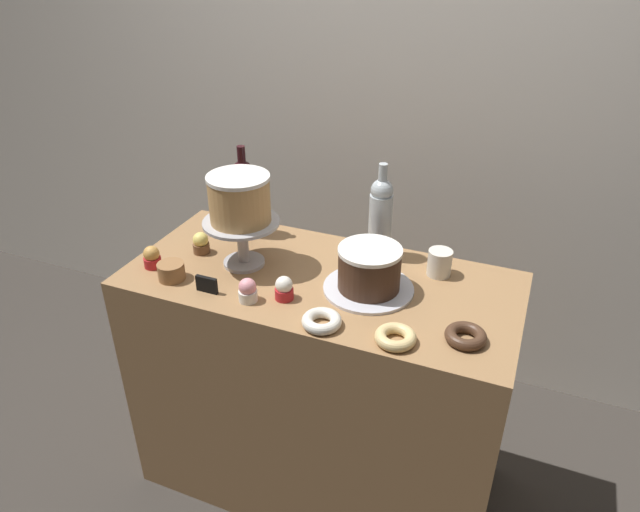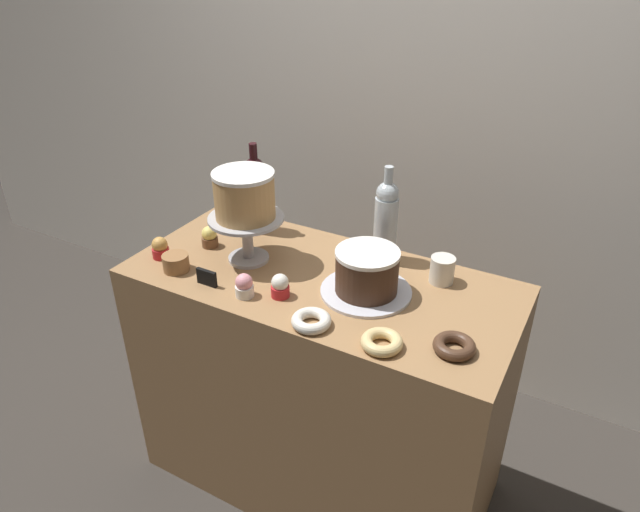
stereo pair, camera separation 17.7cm
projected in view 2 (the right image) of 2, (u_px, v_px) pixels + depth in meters
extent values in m
plane|color=#38332D|center=(320.00, 472.00, 2.26)|extent=(12.00, 12.00, 0.00)
cube|color=silver|center=(426.00, 90.00, 2.27)|extent=(6.00, 0.05, 2.60)
cube|color=#997047|center=(320.00, 386.00, 2.04)|extent=(1.24, 0.58, 0.90)
cylinder|color=#B2B2B7|center=(249.00, 258.00, 1.92)|extent=(0.13, 0.13, 0.01)
cylinder|color=#B2B2B7|center=(247.00, 238.00, 1.88)|extent=(0.04, 0.04, 0.14)
cylinder|color=#B2B2B7|center=(246.00, 218.00, 1.84)|extent=(0.24, 0.24, 0.01)
cylinder|color=tan|center=(244.00, 197.00, 1.81)|extent=(0.19, 0.19, 0.14)
cylinder|color=white|center=(243.00, 174.00, 1.77)|extent=(0.19, 0.19, 0.01)
cylinder|color=silver|center=(366.00, 291.00, 1.74)|extent=(0.28, 0.28, 0.01)
cylinder|color=#3D2619|center=(367.00, 273.00, 1.71)|extent=(0.19, 0.19, 0.12)
cylinder|color=white|center=(368.00, 253.00, 1.68)|extent=(0.19, 0.19, 0.01)
cylinder|color=#B2BCC1|center=(385.00, 229.00, 1.87)|extent=(0.08, 0.08, 0.22)
sphere|color=#B2BCC1|center=(388.00, 193.00, 1.80)|extent=(0.07, 0.07, 0.07)
cylinder|color=#B2BCC1|center=(388.00, 178.00, 1.78)|extent=(0.03, 0.03, 0.08)
cylinder|color=black|center=(256.00, 202.00, 2.06)|extent=(0.08, 0.08, 0.22)
sphere|color=black|center=(254.00, 168.00, 1.99)|extent=(0.07, 0.07, 0.07)
cylinder|color=black|center=(253.00, 154.00, 1.97)|extent=(0.03, 0.03, 0.08)
cylinder|color=white|center=(245.00, 291.00, 1.72)|extent=(0.06, 0.06, 0.03)
sphere|color=pink|center=(244.00, 282.00, 1.71)|extent=(0.05, 0.05, 0.05)
cylinder|color=brown|center=(209.00, 242.00, 1.99)|extent=(0.06, 0.06, 0.03)
sphere|color=#EFDB6B|center=(209.00, 234.00, 1.97)|extent=(0.05, 0.05, 0.05)
cylinder|color=red|center=(161.00, 253.00, 1.92)|extent=(0.06, 0.06, 0.03)
sphere|color=#CC9347|center=(160.00, 245.00, 1.91)|extent=(0.05, 0.05, 0.05)
cylinder|color=red|center=(280.00, 291.00, 1.72)|extent=(0.06, 0.06, 0.03)
sphere|color=white|center=(280.00, 282.00, 1.70)|extent=(0.05, 0.05, 0.05)
torus|color=#472D1E|center=(454.00, 346.00, 1.50)|extent=(0.11, 0.11, 0.03)
torus|color=#E0C17F|center=(382.00, 342.00, 1.51)|extent=(0.11, 0.11, 0.03)
torus|color=silver|center=(311.00, 321.00, 1.59)|extent=(0.11, 0.11, 0.03)
cylinder|color=olive|center=(177.00, 268.00, 1.86)|extent=(0.08, 0.08, 0.01)
cylinder|color=olive|center=(176.00, 266.00, 1.85)|extent=(0.08, 0.08, 0.01)
cylinder|color=olive|center=(176.00, 263.00, 1.85)|extent=(0.08, 0.08, 0.01)
cylinder|color=olive|center=(175.00, 260.00, 1.84)|extent=(0.08, 0.08, 0.01)
cylinder|color=olive|center=(175.00, 257.00, 1.83)|extent=(0.08, 0.08, 0.01)
cube|color=black|center=(207.00, 278.00, 1.77)|extent=(0.07, 0.01, 0.05)
cylinder|color=silver|center=(442.00, 270.00, 1.78)|extent=(0.08, 0.08, 0.08)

